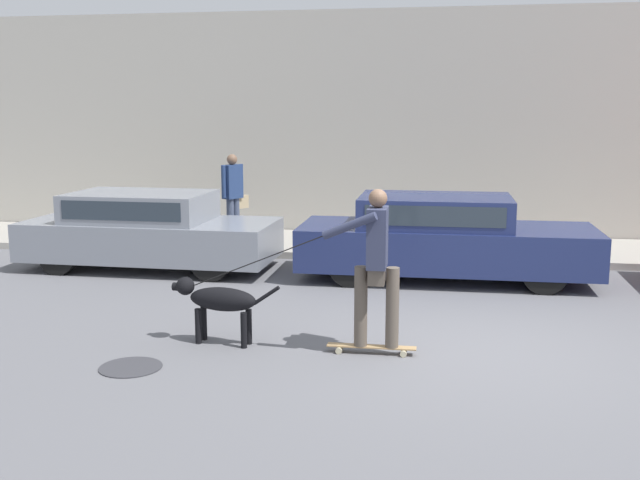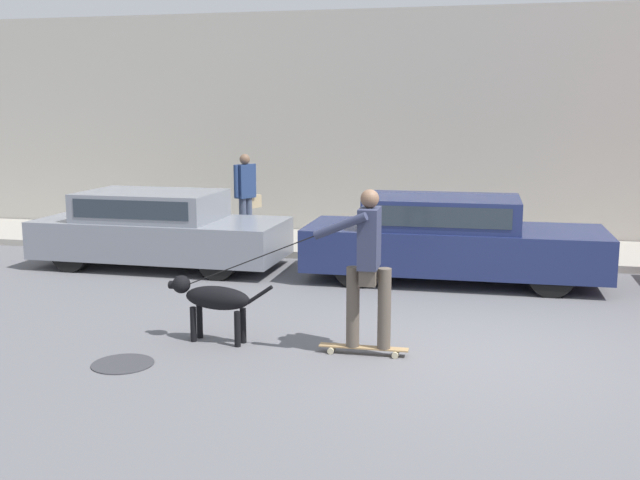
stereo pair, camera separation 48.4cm
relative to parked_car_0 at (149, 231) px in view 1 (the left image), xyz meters
name	(u,v)px [view 1 (the left image)]	position (x,y,z in m)	size (l,w,h in m)	color
ground_plane	(465,351)	(5.09, -3.50, -0.62)	(36.00, 36.00, 0.00)	slate
back_wall	(463,126)	(5.09, 3.75, 1.65)	(32.00, 0.30, 4.54)	#ADA89E
sidewalk_curb	(460,248)	(5.09, 2.35, -0.56)	(30.00, 2.45, 0.12)	#A39E93
parked_car_0	(149,231)	(0.00, 0.00, 0.00)	(4.10, 1.73, 1.26)	black
parked_car_1	(443,239)	(4.79, 0.00, 0.02)	(4.50, 1.72, 1.29)	black
dog	(218,300)	(2.36, -3.69, -0.12)	(1.28, 0.36, 0.74)	black
skateboarder	(376,261)	(4.12, -3.75, 0.40)	(2.61, 0.58, 1.78)	beige
pedestrian_with_bag	(233,194)	(0.92, 1.81, 0.43)	(0.39, 0.61, 1.66)	#3D4760
manhole_cover	(131,367)	(1.72, -4.63, -0.61)	(0.64, 0.64, 0.01)	#38383D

